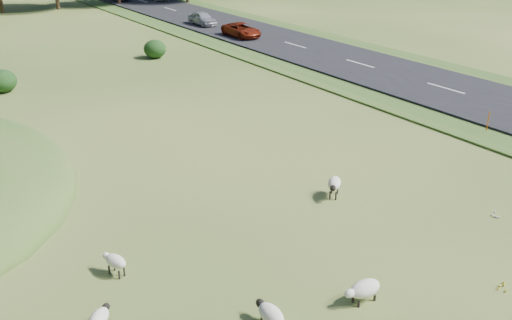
# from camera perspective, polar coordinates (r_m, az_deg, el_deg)

# --- Properties ---
(ground) EXTENTS (160.00, 160.00, 0.00)m
(ground) POSITION_cam_1_polar(r_m,az_deg,el_deg) (38.08, -16.48, 5.90)
(ground) COLOR #33541A
(ground) RESTS_ON ground
(road) EXTENTS (8.00, 150.00, 0.25)m
(road) POSITION_cam_1_polar(r_m,az_deg,el_deg) (55.51, 0.02, 12.39)
(road) COLOR black
(road) RESTS_ON ground
(shrubs) EXTENTS (21.07, 8.01, 1.50)m
(shrubs) POSITION_cam_1_polar(r_m,az_deg,el_deg) (44.28, -20.75, 8.73)
(shrubs) COLOR black
(shrubs) RESTS_ON ground
(marker_post) EXTENTS (0.06, 0.06, 1.20)m
(marker_post) POSITION_cam_1_polar(r_m,az_deg,el_deg) (32.97, 22.16, 3.49)
(marker_post) COLOR #D8590C
(marker_post) RESTS_ON ground
(sheep_0) EXTENTS (0.56, 1.24, 0.71)m
(sheep_0) POSITION_cam_1_polar(r_m,az_deg,el_deg) (16.84, 1.45, -15.14)
(sheep_0) COLOR beige
(sheep_0) RESTS_ON ground
(sheep_1) EXTENTS (0.70, 1.08, 0.75)m
(sheep_1) POSITION_cam_1_polar(r_m,az_deg,el_deg) (19.43, -13.92, -9.78)
(sheep_1) COLOR beige
(sheep_1) RESTS_ON ground
(sheep_2) EXTENTS (1.33, 0.66, 0.75)m
(sheep_2) POSITION_cam_1_polar(r_m,az_deg,el_deg) (18.02, 10.73, -12.56)
(sheep_2) COLOR beige
(sheep_2) RESTS_ON ground
(sheep_3) EXTENTS (1.00, 0.98, 0.77)m
(sheep_3) POSITION_cam_1_polar(r_m,az_deg,el_deg) (17.13, -15.42, -15.00)
(sheep_3) COLOR beige
(sheep_3) RESTS_ON ground
(sheep_4) EXTENTS (1.14, 1.07, 0.86)m
(sheep_4) POSITION_cam_1_polar(r_m,az_deg,el_deg) (23.88, 7.83, -2.38)
(sheep_4) COLOR beige
(sheep_4) RESTS_ON ground
(car_0) EXTENTS (1.58, 3.93, 1.34)m
(car_0) POSITION_cam_1_polar(r_m,az_deg,el_deg) (60.14, -5.38, 13.94)
(car_0) COLOR #A0A1A8
(car_0) RESTS_ON road
(car_4) EXTENTS (2.05, 4.44, 1.23)m
(car_4) POSITION_cam_1_polar(r_m,az_deg,el_deg) (54.04, -1.47, 12.87)
(car_4) COLOR maroon
(car_4) RESTS_ON road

